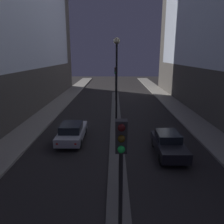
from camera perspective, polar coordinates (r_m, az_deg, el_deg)
The scene contains 6 objects.
median_strip at distance 20.81m, azimuth 1.07°, elevation -3.11°, with size 1.03×35.50×0.11m.
traffic_light_near at distance 6.16m, azimuth 2.35°, elevation -13.39°, with size 0.32×0.42×4.68m.
traffic_light_mid at distance 30.50m, azimuth 0.94°, elevation 9.29°, with size 0.32×0.42×4.68m.
street_lamp at distance 18.00m, azimuth 1.20°, elevation 11.28°, with size 0.52×0.52×7.64m.
car_left_lane at distance 16.97m, azimuth -10.41°, elevation -5.12°, with size 1.77×4.42×1.46m.
car_right_lane at distance 14.98m, azimuth 14.54°, elevation -8.08°, with size 1.71×4.11×1.46m.
Camera 1 is at (-0.19, -1.05, 6.44)m, focal length 35.00 mm.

